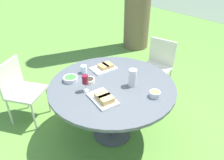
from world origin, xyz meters
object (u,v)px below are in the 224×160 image
wine_glass (85,80)px  handbag (115,76)px  dining_table (112,91)px  chair_near_right (20,87)px  chair_near_left (158,63)px  water_pitcher (133,78)px

wine_glass → handbag: size_ratio=0.53×
wine_glass → handbag: bearing=126.4°
dining_table → chair_near_right: size_ratio=1.65×
chair_near_left → chair_near_right: 2.10m
dining_table → handbag: dining_table is taller
water_pitcher → chair_near_right: bearing=-143.3°
chair_near_right → wine_glass: (0.95, 0.44, 0.39)m
handbag → chair_near_left: bearing=30.0°
wine_glass → dining_table: bearing=73.6°
chair_near_right → wine_glass: size_ratio=4.57×
dining_table → handbag: bearing=137.7°
dining_table → chair_near_right: chair_near_right is taller
chair_near_left → handbag: 0.84m
wine_glass → chair_near_right: bearing=-155.4°
chair_near_right → water_pitcher: (1.21, 0.90, 0.36)m
chair_near_right → handbag: chair_near_right is taller
chair_near_right → dining_table: bearing=35.3°
chair_near_left → chair_near_right: same height
chair_near_left → wine_glass: bearing=-82.0°
water_pitcher → wine_glass: size_ratio=1.05×
wine_glass → handbag: 1.64m
chair_near_left → water_pitcher: (0.47, -1.07, 0.36)m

